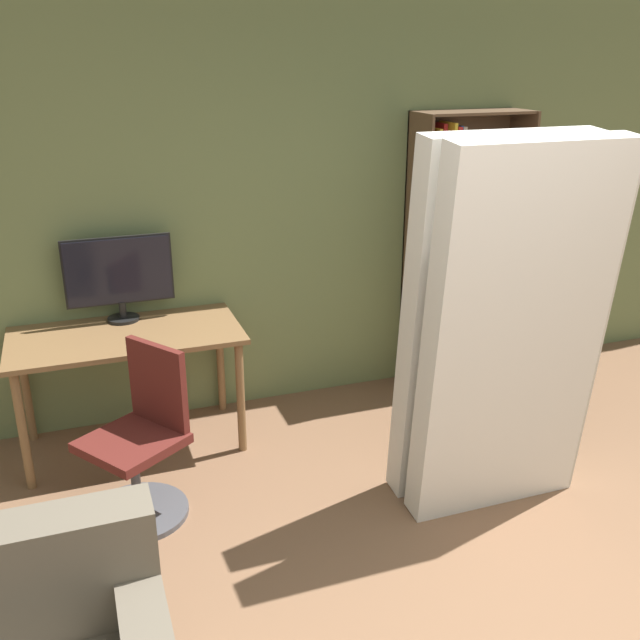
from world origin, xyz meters
name	(u,v)px	position (x,y,z in m)	size (l,w,h in m)	color
wall_back	(308,205)	(0.00, 2.87, 1.35)	(8.00, 0.06, 2.70)	#6B7A4C
desk	(127,348)	(-1.27, 2.50, 0.65)	(1.34, 0.69, 0.75)	brown
monitor	(119,274)	(-1.26, 2.73, 1.04)	(0.64, 0.19, 0.53)	black
office_chair	(141,450)	(-1.29, 1.78, 0.37)	(0.61, 0.61, 0.91)	#4C4C51
bookshelf	(449,258)	(0.99, 2.70, 0.93)	(0.80, 0.34, 1.94)	brown
mattress_near	(516,338)	(0.51, 1.18, 0.98)	(0.96, 0.34, 1.96)	silver
mattress_far	(490,322)	(0.51, 1.42, 0.98)	(0.96, 0.33, 1.96)	silver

